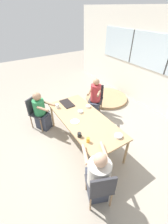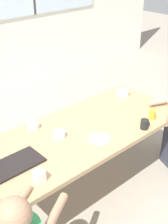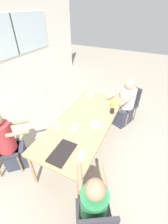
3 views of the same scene
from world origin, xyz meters
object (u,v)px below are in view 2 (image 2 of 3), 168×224
bowl_fruit (123,93)px  juice_glass (152,114)px  bowl_white_shallow (59,134)px  bowl_cereal (33,126)px  milk_carton_small (39,176)px  coffee_mug (145,124)px

bowl_fruit → juice_glass: bearing=-109.7°
juice_glass → bowl_white_shallow: 0.94m
bowl_cereal → bowl_fruit: 1.16m
bowl_white_shallow → milk_carton_small: bearing=-142.0°
coffee_mug → juice_glass: juice_glass is taller
milk_carton_small → bowl_cereal: size_ratio=0.84×
juice_glass → milk_carton_small: juice_glass is taller
bowl_white_shallow → bowl_cereal: size_ratio=0.99×
milk_carton_small → bowl_cereal: milk_carton_small is taller
bowl_cereal → bowl_fruit: size_ratio=0.77×
coffee_mug → bowl_cereal: bearing=137.1°
bowl_cereal → milk_carton_small: bearing=-120.7°
milk_carton_small → bowl_fruit: size_ratio=0.64×
bowl_cereal → bowl_fruit: bowl_fruit is taller
bowl_white_shallow → bowl_cereal: 0.29m
milk_carton_small → bowl_cereal: 0.75m
bowl_white_shallow → bowl_fruit: same height
juice_glass → bowl_cereal: size_ratio=0.85×
coffee_mug → bowl_fruit: coffee_mug is taller
juice_glass → milk_carton_small: bearing=-179.6°
bowl_white_shallow → coffee_mug: bearing=-32.2°
coffee_mug → bowl_fruit: size_ratio=0.62×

